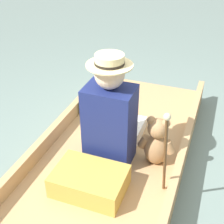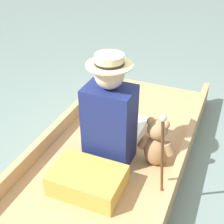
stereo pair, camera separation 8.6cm
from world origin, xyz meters
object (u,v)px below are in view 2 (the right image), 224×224
Objects in this scene: wine_glass at (91,121)px; walking_cane at (162,152)px; champagne_bottle at (86,102)px; teddy_bear at (156,144)px; seated_person at (113,118)px.

wine_glass is 1.14m from walking_cane.
walking_cane is 1.35m from champagne_bottle.
teddy_bear is at bearing -20.82° from wine_glass.
walking_cane is (0.49, -0.37, 0.11)m from seated_person.
teddy_bear is 0.98m from champagne_bottle.
teddy_bear is at bearing -0.81° from seated_person.
wine_glass is at bearing -54.19° from champagne_bottle.
walking_cane reaches higher than teddy_bear.
seated_person is at bearing -176.63° from teddy_bear.
seated_person reaches higher than walking_cane.
champagne_bottle is (-0.15, 0.21, 0.07)m from wine_glass.
champagne_bottle is at bearing 130.51° from seated_person.
seated_person reaches higher than wine_glass.
walking_cane is at bearing -38.46° from wine_glass.
wine_glass is 0.27m from champagne_bottle.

